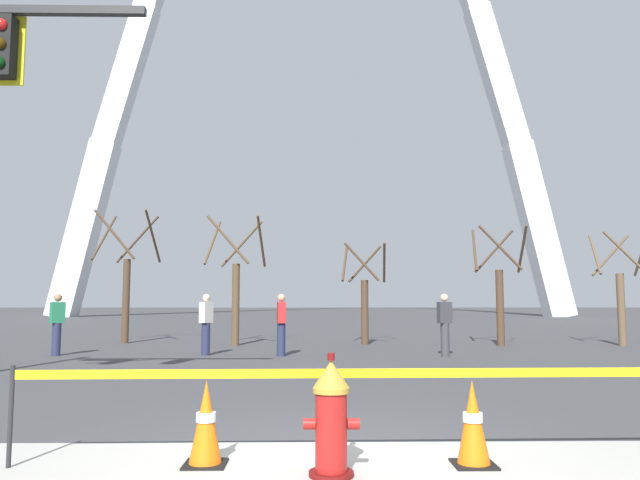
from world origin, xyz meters
The scene contains 15 objects.
ground_plane centered at (0.00, 0.00, 0.00)m, with size 240.00×240.00×0.00m, color #3D3D3F.
fire_hydrant centered at (0.00, -0.88, 0.47)m, with size 0.46×0.48×0.99m.
caution_tape_barrier centered at (0.22, -0.53, 0.61)m, with size 5.92×0.16×0.86m.
traffic_cone_by_hydrant centered at (-1.07, -0.54, 0.36)m, with size 0.36×0.36×0.73m.
traffic_cone_mid_sidewalk centered at (1.23, -0.58, 0.36)m, with size 0.36×0.36×0.73m.
monument_arch centered at (0.00, 48.34, 23.62)m, with size 45.92×2.22×54.62m.
tree_far_left centered at (-6.38, 14.93, 1.96)m, with size 2.03×2.04×4.41m.
tree_left_mid centered at (-2.55, 13.76, 1.81)m, with size 1.88×1.89×4.07m.
tree_center_left centered at (1.60, 14.14, 1.45)m, with size 1.53×1.53×3.27m.
tree_center_right centered at (5.81, 13.47, 1.67)m, with size 1.74×1.75×3.75m.
tree_right_mid centered at (9.65, 13.44, 1.59)m, with size 1.66×1.67×3.58m.
pedestrian_walking_left centered at (-2.89, 10.25, 0.82)m, with size 0.35×0.39×1.59m.
pedestrian_standing_center centered at (-6.73, 10.19, 0.82)m, with size 0.39×0.37×1.59m.
pedestrian_walking_right centered at (3.26, 9.82, 0.82)m, with size 0.38×0.28×1.59m.
pedestrian_near_trees centered at (-0.92, 9.99, 0.82)m, with size 0.25×0.37×1.59m.
Camera 1 is at (-0.17, -6.01, 1.42)m, focal length 34.65 mm.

